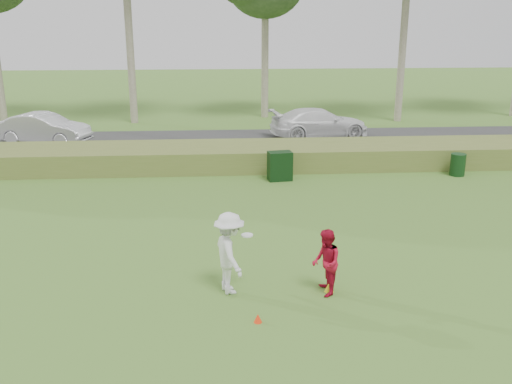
{
  "coord_description": "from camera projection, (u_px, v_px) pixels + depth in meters",
  "views": [
    {
      "loc": [
        -1.09,
        -11.49,
        6.06
      ],
      "look_at": [
        0.0,
        4.0,
        1.3
      ],
      "focal_mm": 40.0,
      "sensor_mm": 36.0,
      "label": 1
    }
  ],
  "objects": [
    {
      "name": "utility_cabinet",
      "position": [
        280.0,
        166.0,
        22.04
      ],
      "size": [
        0.98,
        0.69,
        1.13
      ],
      "primitive_type": "cube",
      "rotation": [
        0.0,
        0.0,
        0.15
      ],
      "color": "black",
      "rests_on": "ground"
    },
    {
      "name": "car_right",
      "position": [
        319.0,
        123.0,
        29.74
      ],
      "size": [
        5.38,
        2.84,
        1.49
      ],
      "primitive_type": "imported",
      "rotation": [
        0.0,
        0.0,
        1.72
      ],
      "color": "white",
      "rests_on": "park_road"
    },
    {
      "name": "cone_yellow",
      "position": [
        329.0,
        287.0,
        13.13
      ],
      "size": [
        0.22,
        0.22,
        0.24
      ],
      "primitive_type": "cone",
      "color": "yellow",
      "rests_on": "ground"
    },
    {
      "name": "reed_strip",
      "position": [
        243.0,
        156.0,
        24.12
      ],
      "size": [
        80.0,
        3.0,
        0.9
      ],
      "primitive_type": "cube",
      "color": "#576A2A",
      "rests_on": "ground"
    },
    {
      "name": "cone_orange",
      "position": [
        258.0,
        318.0,
        11.81
      ],
      "size": [
        0.17,
        0.17,
        0.19
      ],
      "primitive_type": "cone",
      "color": "#FF330D",
      "rests_on": "ground"
    },
    {
      "name": "park_road",
      "position": [
        238.0,
        141.0,
        29.02
      ],
      "size": [
        80.0,
        6.0,
        0.06
      ],
      "primitive_type": "cube",
      "color": "#2D2D2D",
      "rests_on": "ground"
    },
    {
      "name": "trash_bin",
      "position": [
        458.0,
        165.0,
        22.74
      ],
      "size": [
        0.61,
        0.61,
        0.88
      ],
      "primitive_type": "cylinder",
      "rotation": [
        0.0,
        0.0,
        0.03
      ],
      "color": "black",
      "rests_on": "ground"
    },
    {
      "name": "car_mid",
      "position": [
        44.0,
        128.0,
        28.2
      ],
      "size": [
        4.8,
        2.8,
        1.5
      ],
      "primitive_type": "imported",
      "rotation": [
        0.0,
        0.0,
        1.28
      ],
      "color": "silver",
      "rests_on": "park_road"
    },
    {
      "name": "player_white",
      "position": [
        230.0,
        253.0,
        12.9
      ],
      "size": [
        1.05,
        1.39,
        1.91
      ],
      "rotation": [
        0.0,
        0.0,
        1.86
      ],
      "color": "white",
      "rests_on": "ground"
    },
    {
      "name": "player_red",
      "position": [
        326.0,
        263.0,
        12.85
      ],
      "size": [
        0.59,
        0.76,
        1.54
      ],
      "primitive_type": "imported",
      "rotation": [
        0.0,
        0.0,
        -1.56
      ],
      "color": "#AB0E28",
      "rests_on": "ground"
    },
    {
      "name": "ground",
      "position": [
        268.0,
        299.0,
        12.81
      ],
      "size": [
        120.0,
        120.0,
        0.0
      ],
      "primitive_type": "plane",
      "color": "#3E6D24",
      "rests_on": "ground"
    }
  ]
}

